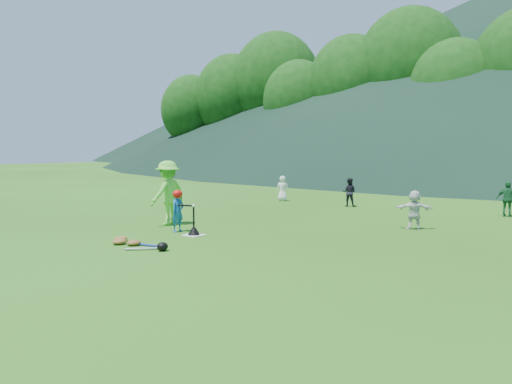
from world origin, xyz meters
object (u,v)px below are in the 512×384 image
(adult_coach, at_px, (168,193))
(fielder_c, at_px, (508,199))
(fielder_a, at_px, (283,188))
(fielder_d, at_px, (414,210))
(home_plate, at_px, (194,235))
(batter_child, at_px, (178,211))
(equipment_pile, at_px, (133,243))
(fielder_b, at_px, (349,192))
(batting_tee, at_px, (194,230))

(adult_coach, relative_size, fielder_c, 1.61)
(fielder_a, height_order, fielder_d, fielder_d)
(home_plate, height_order, fielder_c, fielder_c)
(fielder_a, height_order, fielder_c, fielder_c)
(batter_child, distance_m, equipment_pile, 2.01)
(fielder_c, bearing_deg, batter_child, 49.85)
(fielder_c, height_order, equipment_pile, fielder_c)
(fielder_b, xyz_separation_m, equipment_pile, (-0.32, -9.62, -0.46))
(adult_coach, height_order, fielder_a, adult_coach)
(equipment_pile, bearing_deg, fielder_b, 88.12)
(fielder_b, bearing_deg, batting_tee, 72.11)
(home_plate, distance_m, fielder_b, 7.92)
(batting_tee, bearing_deg, fielder_d, 47.10)
(fielder_a, xyz_separation_m, equipment_pile, (2.72, -9.71, -0.45))
(fielder_b, xyz_separation_m, batting_tee, (-0.17, -7.90, -0.40))
(fielder_a, height_order, batting_tee, fielder_a)
(batting_tee, bearing_deg, home_plate, 0.00)
(home_plate, bearing_deg, fielder_d, 47.10)
(home_plate, relative_size, adult_coach, 0.25)
(batter_child, relative_size, fielder_b, 1.00)
(home_plate, height_order, fielder_d, fielder_d)
(batter_child, relative_size, fielder_a, 1.03)
(batter_child, relative_size, fielder_c, 0.95)
(home_plate, relative_size, batter_child, 0.43)
(home_plate, distance_m, equipment_pile, 1.73)
(batter_child, bearing_deg, fielder_b, -9.38)
(fielder_a, distance_m, equipment_pile, 10.10)
(fielder_d, height_order, batting_tee, fielder_d)
(fielder_d, bearing_deg, home_plate, 18.56)
(adult_coach, xyz_separation_m, fielder_c, (7.19, 7.59, -0.34))
(fielder_a, distance_m, batting_tee, 8.50)
(adult_coach, bearing_deg, home_plate, 64.39)
(fielder_a, distance_m, fielder_c, 8.26)
(adult_coach, distance_m, fielder_b, 7.36)
(fielder_b, bearing_deg, home_plate, 72.11)
(home_plate, bearing_deg, fielder_c, 57.41)
(fielder_a, xyz_separation_m, fielder_c, (8.25, 0.42, 0.04))
(fielder_a, height_order, fielder_b, fielder_b)
(home_plate, xyz_separation_m, fielder_d, (3.94, 4.24, 0.51))
(batter_child, bearing_deg, fielder_c, -39.30)
(fielder_c, bearing_deg, equipment_pile, 57.66)
(batter_child, height_order, adult_coach, adult_coach)
(fielder_c, xyz_separation_m, fielder_d, (-1.44, -4.18, -0.04))
(home_plate, xyz_separation_m, fielder_a, (-2.87, 7.99, 0.50))
(equipment_pile, bearing_deg, batter_child, 106.83)
(home_plate, bearing_deg, adult_coach, 155.57)
(home_plate, height_order, fielder_a, fielder_a)
(equipment_pile, bearing_deg, home_plate, 84.99)
(batter_child, height_order, fielder_a, batter_child)
(batting_tee, bearing_deg, fielder_a, 109.76)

